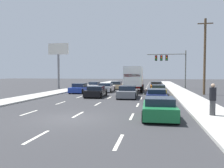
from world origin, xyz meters
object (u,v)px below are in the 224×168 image
(traffic_signal_mast, at_px, (168,60))
(roadside_billboard, at_px, (58,57))
(car_gray, at_px, (128,92))
(utility_pole_mid, at_px, (205,56))
(car_orange, at_px, (156,86))
(car_yellow, at_px, (158,90))
(car_navy, at_px, (156,95))
(car_green, at_px, (159,108))
(car_blue, at_px, (80,88))
(box_truck, at_px, (134,78))
(car_silver, at_px, (106,88))
(car_black, at_px, (96,92))
(car_white, at_px, (95,86))
(pedestrian_near_corner, at_px, (213,99))
(car_tan, at_px, (117,86))

(traffic_signal_mast, xyz_separation_m, roadside_billboard, (-18.45, -4.51, 0.51))
(car_gray, distance_m, utility_pole_mid, 11.06)
(car_orange, distance_m, utility_pole_mid, 10.07)
(utility_pole_mid, bearing_deg, car_yellow, -176.68)
(car_navy, bearing_deg, car_gray, 139.65)
(car_orange, distance_m, car_green, 22.78)
(car_yellow, relative_size, car_navy, 1.01)
(car_blue, height_order, roadside_billboard, roadside_billboard)
(box_truck, bearing_deg, car_silver, -162.31)
(car_gray, xyz_separation_m, traffic_signal_mast, (5.10, 16.40, 4.34))
(car_navy, distance_m, car_green, 7.94)
(roadside_billboard, bearing_deg, car_black, -50.21)
(car_white, bearing_deg, car_gray, -60.30)
(car_blue, xyz_separation_m, car_green, (10.14, -15.18, -0.01))
(car_black, xyz_separation_m, pedestrian_near_corner, (9.76, -9.95, 0.53))
(car_tan, bearing_deg, pedestrian_near_corner, -67.11)
(traffic_signal_mast, bearing_deg, car_black, -118.16)
(car_green, bearing_deg, car_orange, 89.86)
(box_truck, relative_size, traffic_signal_mast, 1.19)
(car_black, height_order, car_green, car_green)
(car_blue, height_order, car_navy, car_blue)
(utility_pole_mid, height_order, pedestrian_near_corner, utility_pole_mid)
(car_navy, bearing_deg, traffic_signal_mast, 83.70)
(car_silver, relative_size, pedestrian_near_corner, 2.21)
(traffic_signal_mast, bearing_deg, car_silver, -132.92)
(car_orange, relative_size, utility_pole_mid, 0.46)
(car_black, bearing_deg, car_navy, -22.46)
(car_gray, bearing_deg, car_blue, 146.45)
(roadside_billboard, bearing_deg, box_truck, -16.29)
(car_gray, height_order, pedestrian_near_corner, pedestrian_near_corner)
(car_gray, bearing_deg, car_silver, 119.68)
(car_white, bearing_deg, utility_pole_mid, -24.81)
(car_blue, relative_size, car_navy, 0.94)
(car_orange, height_order, car_navy, car_orange)
(car_tan, bearing_deg, car_silver, -93.95)
(car_tan, height_order, roadside_billboard, roadside_billboard)
(car_blue, relative_size, car_gray, 0.87)
(car_gray, distance_m, pedestrian_near_corner, 11.58)
(car_white, relative_size, car_yellow, 0.99)
(car_navy, bearing_deg, car_black, 157.54)
(car_orange, relative_size, roadside_billboard, 0.55)
(car_orange, relative_size, traffic_signal_mast, 0.64)
(car_white, height_order, car_silver, car_silver)
(car_tan, relative_size, car_gray, 0.92)
(car_navy, xyz_separation_m, car_green, (0.07, -7.93, 0.02))
(car_tan, height_order, car_silver, car_tan)
(car_orange, height_order, traffic_signal_mast, traffic_signal_mast)
(traffic_signal_mast, bearing_deg, car_navy, -96.30)
(car_tan, bearing_deg, car_white, -173.38)
(roadside_billboard, bearing_deg, traffic_signal_mast, 13.73)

